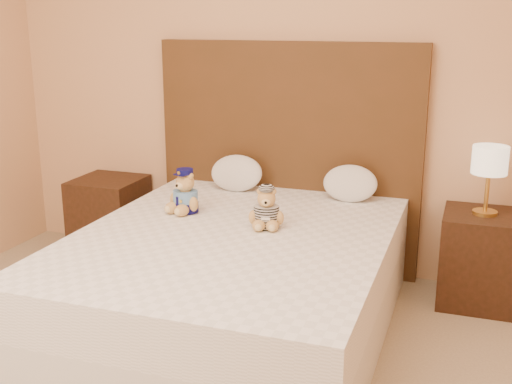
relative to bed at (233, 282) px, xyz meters
The scene contains 9 objects.
bed is the anchor object (origin of this frame).
headboard 1.12m from the bed, 90.00° to the left, with size 1.75×0.08×1.50m, color #4C2D16.
nightstand_left 1.48m from the bed, 147.38° to the left, with size 0.45×0.45×0.55m, color #3A1E12.
nightstand_right 1.48m from the bed, 32.62° to the left, with size 0.45×0.45×0.55m, color #3A1E12.
lamp 1.59m from the bed, 32.62° to the left, with size 0.20×0.20×0.40m.
teddy_police 0.63m from the bed, 145.64° to the left, with size 0.22×0.21×0.25m, color tan, non-canonical shape.
teddy_prisoner 0.44m from the bed, 49.16° to the left, with size 0.20×0.19×0.22m, color tan, non-canonical shape.
pillow_left 0.97m from the bed, 109.44° to the left, with size 0.35×0.23×0.25m, color white.
pillow_right 1.03m from the bed, 61.23° to the left, with size 0.34×0.22×0.24m, color white.
Camera 1 is at (1.16, -1.76, 1.66)m, focal length 45.00 mm.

